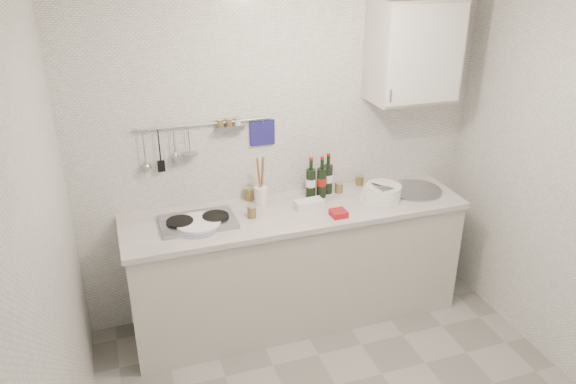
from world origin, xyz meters
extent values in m
cube|color=silver|center=(0.00, 1.40, 1.25)|extent=(3.00, 0.02, 2.50)
cube|color=silver|center=(-1.50, 0.00, 1.25)|extent=(0.02, 2.80, 2.50)
cube|color=#B8B5AA|center=(0.00, 1.10, 0.44)|extent=(2.40, 0.60, 0.88)
cube|color=silver|center=(0.00, 1.10, 0.90)|extent=(2.44, 0.64, 0.04)
cube|color=black|center=(0.00, 1.12, 0.05)|extent=(2.34, 0.52, 0.10)
cube|color=#93969B|center=(-0.70, 1.10, 0.94)|extent=(0.50, 0.32, 0.03)
cylinder|color=black|center=(-0.82, 1.10, 0.96)|extent=(0.18, 0.18, 0.01)
cylinder|color=black|center=(-0.58, 1.10, 0.96)|extent=(0.18, 0.18, 0.01)
cylinder|color=#93969B|center=(0.95, 1.10, 0.93)|extent=(0.40, 0.40, 0.02)
cylinder|color=#93969B|center=(0.95, 1.10, 0.87)|extent=(0.34, 0.34, 0.10)
cylinder|color=#93969B|center=(-0.58, 1.37, 1.52)|extent=(0.95, 0.02, 0.02)
cube|color=navy|center=(-0.16, 1.39, 1.41)|extent=(0.18, 0.02, 0.18)
cube|color=#B8B5AA|center=(0.90, 1.22, 1.95)|extent=(0.60, 0.35, 0.70)
cube|color=white|center=(0.90, 1.04, 1.95)|extent=(0.56, 0.01, 0.66)
cylinder|color=#93969B|center=(0.64, 1.03, 1.70)|extent=(0.01, 0.01, 0.08)
cylinder|color=#494BA6|center=(-0.72, 1.05, 0.93)|extent=(0.31, 0.31, 0.01)
cylinder|color=#494BA6|center=(-0.71, 1.05, 0.94)|extent=(0.31, 0.31, 0.01)
cylinder|color=#494BA6|center=(-0.71, 1.06, 0.95)|extent=(0.30, 0.30, 0.01)
cylinder|color=white|center=(0.62, 1.04, 0.93)|extent=(0.30, 0.30, 0.01)
cylinder|color=white|center=(0.63, 1.05, 0.94)|extent=(0.29, 0.29, 0.01)
cylinder|color=white|center=(0.64, 1.05, 0.96)|extent=(0.28, 0.28, 0.01)
cylinder|color=white|center=(0.64, 1.06, 0.97)|extent=(0.28, 0.28, 0.01)
cylinder|color=white|center=(0.65, 1.06, 0.98)|extent=(0.27, 0.27, 0.01)
cylinder|color=white|center=(0.66, 1.07, 1.00)|extent=(0.27, 0.27, 0.01)
cylinder|color=white|center=(0.66, 1.07, 1.01)|extent=(0.26, 0.26, 0.01)
cube|color=white|center=(0.09, 1.09, 0.95)|extent=(0.21, 0.11, 0.06)
cube|color=red|center=(0.24, 0.90, 0.94)|extent=(0.11, 0.11, 0.04)
cylinder|color=white|center=(-0.22, 1.25, 0.99)|extent=(0.09, 0.09, 0.14)
cylinder|color=olive|center=(-0.20, 1.25, 1.16)|extent=(0.02, 0.07, 0.27)
cylinder|color=olive|center=(-0.23, 1.26, 1.15)|extent=(0.03, 0.05, 0.25)
cylinder|color=brown|center=(-0.28, 1.35, 0.97)|extent=(0.07, 0.07, 0.09)
cylinder|color=tan|center=(-0.28, 1.35, 1.02)|extent=(0.07, 0.07, 0.01)
cylinder|color=brown|center=(0.60, 1.34, 0.96)|extent=(0.06, 0.06, 0.07)
cylinder|color=tan|center=(0.60, 1.34, 1.00)|extent=(0.06, 0.06, 0.01)
cylinder|color=brown|center=(0.39, 1.26, 0.96)|extent=(0.06, 0.06, 0.07)
cylinder|color=tan|center=(0.39, 1.26, 1.00)|extent=(0.06, 0.06, 0.01)
cylinder|color=brown|center=(-0.33, 1.08, 0.96)|extent=(0.06, 0.06, 0.08)
cylinder|color=tan|center=(-0.33, 1.08, 1.01)|extent=(0.06, 0.06, 0.01)
camera|label=1|loc=(-1.19, -2.24, 2.69)|focal=35.00mm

